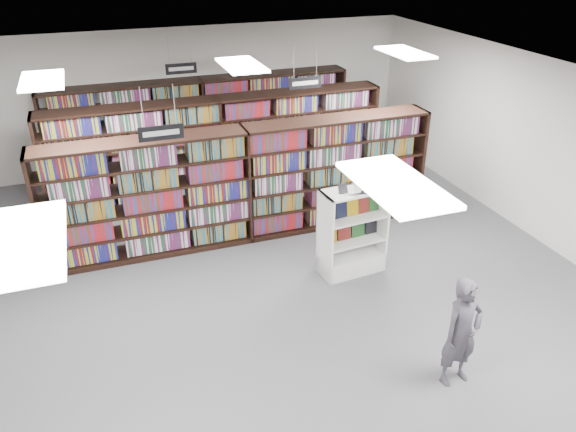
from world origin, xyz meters
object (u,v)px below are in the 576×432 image
object	(u,v)px
endcap_display	(351,243)
shopper	(462,333)
bookshelf_row_near	(246,184)
open_book	(358,188)

from	to	relation	value
endcap_display	shopper	size ratio (longest dim) A/B	1.00
bookshelf_row_near	open_book	distance (m)	2.24
endcap_display	bookshelf_row_near	bearing A→B (deg)	122.69
bookshelf_row_near	shopper	world-z (taller)	bookshelf_row_near
open_book	shopper	xyz separation A→B (m)	(0.09, -2.77, -0.77)
open_book	shopper	distance (m)	2.87
shopper	endcap_display	bearing A→B (deg)	86.84
endcap_display	open_book	world-z (taller)	open_book
bookshelf_row_near	shopper	size ratio (longest dim) A/B	4.69
bookshelf_row_near	endcap_display	distance (m)	2.19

